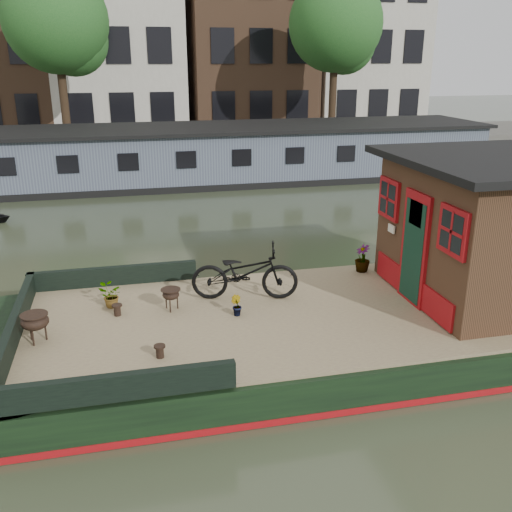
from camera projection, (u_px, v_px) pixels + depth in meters
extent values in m
plane|color=#28311F|center=(384.00, 338.00, 9.88)|extent=(120.00, 120.00, 0.00)
cube|color=black|center=(385.00, 322.00, 9.78)|extent=(12.00, 4.00, 0.60)
cylinder|color=black|center=(13.00, 362.00, 8.48)|extent=(4.00, 4.00, 0.60)
cube|color=maroon|center=(384.00, 335.00, 9.86)|extent=(12.02, 4.02, 0.10)
cube|color=#92845A|center=(387.00, 305.00, 9.67)|extent=(11.80, 3.80, 0.05)
cube|color=black|center=(14.00, 330.00, 8.33)|extent=(0.12, 4.00, 0.35)
cube|color=black|center=(114.00, 276.00, 10.40)|extent=(3.00, 0.12, 0.35)
cube|color=black|center=(113.00, 388.00, 6.87)|extent=(3.00, 0.12, 0.35)
cube|color=black|center=(510.00, 230.00, 9.76)|extent=(3.50, 3.00, 2.30)
cube|color=maroon|center=(414.00, 249.00, 9.44)|extent=(0.06, 0.80, 1.90)
cube|color=black|center=(413.00, 251.00, 9.45)|extent=(0.04, 0.64, 1.70)
cube|color=maroon|center=(453.00, 232.00, 8.28)|extent=(0.06, 0.72, 0.72)
cube|color=maroon|center=(389.00, 199.00, 10.21)|extent=(0.06, 0.72, 0.72)
imported|color=black|center=(245.00, 272.00, 9.71)|extent=(1.91, 1.01, 0.96)
imported|color=brown|center=(236.00, 306.00, 9.17)|extent=(0.23, 0.24, 0.33)
imported|color=brown|center=(110.00, 296.00, 9.45)|extent=(0.38, 0.33, 0.41)
imported|color=maroon|center=(362.00, 258.00, 11.04)|extent=(0.35, 0.35, 0.53)
cylinder|color=black|center=(117.00, 310.00, 9.18)|extent=(0.17, 0.17, 0.19)
cylinder|color=black|center=(160.00, 351.00, 7.89)|extent=(0.16, 0.16, 0.19)
cube|color=#515E6C|center=(231.00, 154.00, 22.42)|extent=(20.00, 4.00, 2.00)
cube|color=black|center=(231.00, 127.00, 22.08)|extent=(20.40, 4.40, 0.12)
cube|color=black|center=(232.00, 176.00, 22.71)|extent=(20.00, 4.05, 0.24)
cube|color=#47443F|center=(207.00, 145.00, 28.58)|extent=(60.00, 6.00, 0.90)
cube|color=brown|center=(245.00, 1.00, 33.37)|extent=(7.00, 8.00, 15.50)
cylinder|color=#332316|center=(64.00, 99.00, 25.00)|extent=(0.36, 0.36, 4.00)
sphere|color=#174519|center=(56.00, 20.00, 23.94)|extent=(4.40, 4.40, 4.40)
sphere|color=#174519|center=(73.00, 41.00, 24.61)|extent=(3.00, 3.00, 3.00)
cylinder|color=#332316|center=(333.00, 95.00, 27.69)|extent=(0.36, 0.36, 4.00)
sphere|color=#174519|center=(336.00, 24.00, 26.64)|extent=(4.40, 4.40, 4.40)
sphere|color=#174519|center=(345.00, 42.00, 27.30)|extent=(3.00, 3.00, 3.00)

